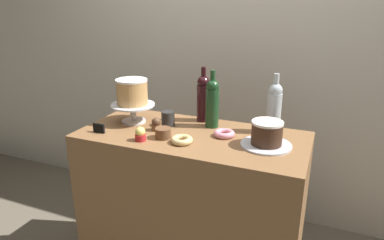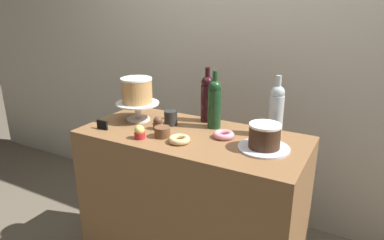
{
  "view_description": "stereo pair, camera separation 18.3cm",
  "coord_description": "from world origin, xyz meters",
  "px_view_note": "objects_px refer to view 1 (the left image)",
  "views": [
    {
      "loc": [
        0.66,
        -1.6,
        1.62
      ],
      "look_at": [
        0.0,
        0.0,
        1.03
      ],
      "focal_mm": 32.08,
      "sensor_mm": 36.0,
      "label": 1
    },
    {
      "loc": [
        0.83,
        -1.52,
        1.62
      ],
      "look_at": [
        0.0,
        0.0,
        1.03
      ],
      "focal_mm": 32.08,
      "sensor_mm": 36.0,
      "label": 2
    }
  ],
  "objects_px": {
    "cupcake_chocolate": "(156,124)",
    "donut_pink": "(224,134)",
    "donut_glazed": "(182,140)",
    "coffee_cup_ceramic": "(168,119)",
    "cookie_stack": "(163,133)",
    "wine_bottle_dark_red": "(203,97)",
    "chocolate_round_cake": "(267,133)",
    "wine_bottle_clear": "(274,107)",
    "cupcake_lemon": "(140,134)",
    "white_layer_cake": "(132,92)",
    "cake_stand_pedestal": "(133,110)",
    "wine_bottle_green": "(212,102)",
    "price_sign_chalkboard": "(99,128)"
  },
  "relations": [
    {
      "from": "cupcake_chocolate",
      "to": "donut_pink",
      "type": "distance_m",
      "value": 0.38
    },
    {
      "from": "chocolate_round_cake",
      "to": "wine_bottle_green",
      "type": "xyz_separation_m",
      "value": [
        -0.34,
        0.16,
        0.07
      ]
    },
    {
      "from": "cupcake_chocolate",
      "to": "cupcake_lemon",
      "type": "distance_m",
      "value": 0.16
    },
    {
      "from": "cupcake_chocolate",
      "to": "cake_stand_pedestal",
      "type": "bearing_deg",
      "value": 159.65
    },
    {
      "from": "cake_stand_pedestal",
      "to": "coffee_cup_ceramic",
      "type": "bearing_deg",
      "value": 5.82
    },
    {
      "from": "donut_glazed",
      "to": "coffee_cup_ceramic",
      "type": "bearing_deg",
      "value": 131.26
    },
    {
      "from": "price_sign_chalkboard",
      "to": "coffee_cup_ceramic",
      "type": "height_order",
      "value": "coffee_cup_ceramic"
    },
    {
      "from": "chocolate_round_cake",
      "to": "wine_bottle_clear",
      "type": "height_order",
      "value": "wine_bottle_clear"
    },
    {
      "from": "wine_bottle_dark_red",
      "to": "cupcake_chocolate",
      "type": "bearing_deg",
      "value": -125.39
    },
    {
      "from": "white_layer_cake",
      "to": "donut_pink",
      "type": "height_order",
      "value": "white_layer_cake"
    },
    {
      "from": "wine_bottle_clear",
      "to": "donut_pink",
      "type": "distance_m",
      "value": 0.3
    },
    {
      "from": "wine_bottle_clear",
      "to": "coffee_cup_ceramic",
      "type": "distance_m",
      "value": 0.6
    },
    {
      "from": "white_layer_cake",
      "to": "price_sign_chalkboard",
      "type": "height_order",
      "value": "white_layer_cake"
    },
    {
      "from": "white_layer_cake",
      "to": "coffee_cup_ceramic",
      "type": "bearing_deg",
      "value": 5.82
    },
    {
      "from": "cake_stand_pedestal",
      "to": "wine_bottle_clear",
      "type": "distance_m",
      "value": 0.81
    },
    {
      "from": "white_layer_cake",
      "to": "wine_bottle_clear",
      "type": "xyz_separation_m",
      "value": [
        0.79,
        0.14,
        -0.04
      ]
    },
    {
      "from": "cake_stand_pedestal",
      "to": "wine_bottle_dark_red",
      "type": "relative_size",
      "value": 0.79
    },
    {
      "from": "cupcake_lemon",
      "to": "donut_pink",
      "type": "bearing_deg",
      "value": 30.16
    },
    {
      "from": "cake_stand_pedestal",
      "to": "white_layer_cake",
      "type": "xyz_separation_m",
      "value": [
        0.0,
        0.0,
        0.11
      ]
    },
    {
      "from": "donut_pink",
      "to": "wine_bottle_clear",
      "type": "bearing_deg",
      "value": 35.2
    },
    {
      "from": "cupcake_lemon",
      "to": "wine_bottle_dark_red",
      "type": "bearing_deg",
      "value": 66.12
    },
    {
      "from": "white_layer_cake",
      "to": "wine_bottle_dark_red",
      "type": "xyz_separation_m",
      "value": [
        0.37,
        0.18,
        -0.04
      ]
    },
    {
      "from": "wine_bottle_dark_red",
      "to": "chocolate_round_cake",
      "type": "bearing_deg",
      "value": -29.26
    },
    {
      "from": "white_layer_cake",
      "to": "cupcake_lemon",
      "type": "bearing_deg",
      "value": -51.55
    },
    {
      "from": "cake_stand_pedestal",
      "to": "wine_bottle_dark_red",
      "type": "distance_m",
      "value": 0.42
    },
    {
      "from": "wine_bottle_dark_red",
      "to": "cupcake_lemon",
      "type": "relative_size",
      "value": 4.38
    },
    {
      "from": "cake_stand_pedestal",
      "to": "cupcake_lemon",
      "type": "relative_size",
      "value": 3.47
    },
    {
      "from": "wine_bottle_clear",
      "to": "wine_bottle_dark_red",
      "type": "distance_m",
      "value": 0.42
    },
    {
      "from": "cookie_stack",
      "to": "wine_bottle_dark_red",
      "type": "bearing_deg",
      "value": 74.64
    },
    {
      "from": "donut_glazed",
      "to": "donut_pink",
      "type": "height_order",
      "value": "same"
    },
    {
      "from": "white_layer_cake",
      "to": "donut_glazed",
      "type": "xyz_separation_m",
      "value": [
        0.4,
        -0.18,
        -0.17
      ]
    },
    {
      "from": "donut_pink",
      "to": "wine_bottle_dark_red",
      "type": "bearing_deg",
      "value": 134.74
    },
    {
      "from": "cookie_stack",
      "to": "price_sign_chalkboard",
      "type": "relative_size",
      "value": 1.2
    },
    {
      "from": "donut_pink",
      "to": "cupcake_chocolate",
      "type": "bearing_deg",
      "value": -171.43
    },
    {
      "from": "cake_stand_pedestal",
      "to": "cookie_stack",
      "type": "distance_m",
      "value": 0.32
    },
    {
      "from": "cake_stand_pedestal",
      "to": "chocolate_round_cake",
      "type": "xyz_separation_m",
      "value": [
        0.8,
        -0.06,
        -0.01
      ]
    },
    {
      "from": "cake_stand_pedestal",
      "to": "cupcake_chocolate",
      "type": "relative_size",
      "value": 3.47
    },
    {
      "from": "wine_bottle_clear",
      "to": "donut_glazed",
      "type": "relative_size",
      "value": 2.91
    },
    {
      "from": "wine_bottle_clear",
      "to": "cookie_stack",
      "type": "distance_m",
      "value": 0.61
    },
    {
      "from": "donut_glazed",
      "to": "cupcake_chocolate",
      "type": "bearing_deg",
      "value": 151.47
    },
    {
      "from": "wine_bottle_dark_red",
      "to": "price_sign_chalkboard",
      "type": "distance_m",
      "value": 0.62
    },
    {
      "from": "chocolate_round_cake",
      "to": "price_sign_chalkboard",
      "type": "xyz_separation_m",
      "value": [
        -0.88,
        -0.17,
        -0.04
      ]
    },
    {
      "from": "coffee_cup_ceramic",
      "to": "chocolate_round_cake",
      "type": "bearing_deg",
      "value": -7.67
    },
    {
      "from": "wine_bottle_clear",
      "to": "donut_pink",
      "type": "relative_size",
      "value": 2.91
    },
    {
      "from": "donut_pink",
      "to": "price_sign_chalkboard",
      "type": "relative_size",
      "value": 1.6
    },
    {
      "from": "chocolate_round_cake",
      "to": "donut_glazed",
      "type": "height_order",
      "value": "chocolate_round_cake"
    },
    {
      "from": "chocolate_round_cake",
      "to": "wine_bottle_dark_red",
      "type": "bearing_deg",
      "value": 150.74
    },
    {
      "from": "donut_glazed",
      "to": "cookie_stack",
      "type": "xyz_separation_m",
      "value": [
        -0.12,
        0.02,
        0.01
      ]
    },
    {
      "from": "wine_bottle_clear",
      "to": "donut_pink",
      "type": "bearing_deg",
      "value": -144.8
    },
    {
      "from": "wine_bottle_green",
      "to": "coffee_cup_ceramic",
      "type": "distance_m",
      "value": 0.27
    }
  ]
}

